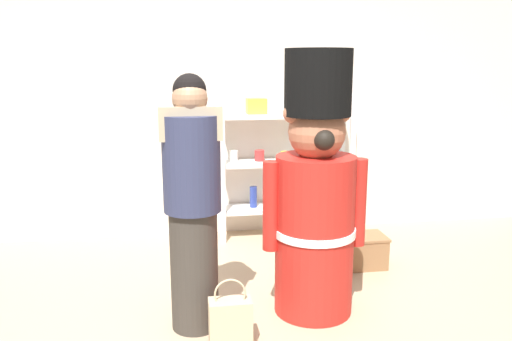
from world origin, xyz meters
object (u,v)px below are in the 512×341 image
at_px(teddy_bear_guard, 315,197).
at_px(person_shopper, 193,202).
at_px(display_crate, 358,251).
at_px(shopping_bag, 230,322).
at_px(merchandise_shelf, 284,158).

relative_size(teddy_bear_guard, person_shopper, 1.09).
height_order(teddy_bear_guard, display_crate, teddy_bear_guard).
bearing_deg(display_crate, shopping_bag, -137.91).
distance_m(teddy_bear_guard, person_shopper, 0.81).
xyz_separation_m(shopping_bag, display_crate, (1.18, 1.06, -0.02)).
bearing_deg(person_shopper, teddy_bear_guard, 6.68).
bearing_deg(teddy_bear_guard, merchandise_shelf, 85.40).
bearing_deg(teddy_bear_guard, shopping_bag, -148.21).
distance_m(teddy_bear_guard, display_crate, 1.11).
relative_size(teddy_bear_guard, shopping_bag, 4.04).
xyz_separation_m(teddy_bear_guard, shopping_bag, (-0.61, -0.38, -0.64)).
bearing_deg(merchandise_shelf, teddy_bear_guard, -94.60).
height_order(teddy_bear_guard, person_shopper, teddy_bear_guard).
height_order(person_shopper, display_crate, person_shopper).
distance_m(merchandise_shelf, shopping_bag, 2.18).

